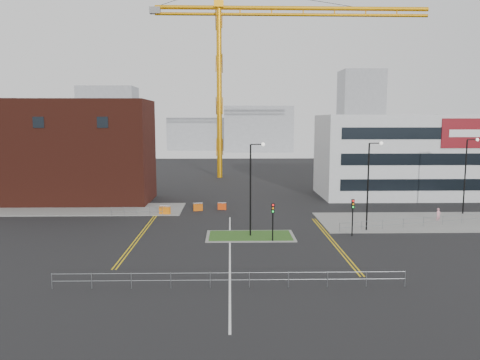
% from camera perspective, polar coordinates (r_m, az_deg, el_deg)
% --- Properties ---
extents(ground, '(200.00, 200.00, 0.00)m').
position_cam_1_polar(ground, '(38.29, -1.24, -9.87)').
color(ground, black).
rests_on(ground, ground).
extents(pavement_left, '(28.00, 8.00, 0.12)m').
position_cam_1_polar(pavement_left, '(62.92, -19.81, -3.39)').
color(pavement_left, slate).
rests_on(pavement_left, ground).
extents(pavement_right, '(24.00, 10.00, 0.12)m').
position_cam_1_polar(pavement_right, '(56.28, 21.85, -4.73)').
color(pavement_right, slate).
rests_on(pavement_right, ground).
extents(island_kerb, '(8.60, 4.60, 0.08)m').
position_cam_1_polar(island_kerb, '(46.03, 1.27, -6.85)').
color(island_kerb, slate).
rests_on(island_kerb, ground).
extents(grass_island, '(8.00, 4.00, 0.12)m').
position_cam_1_polar(grass_island, '(46.02, 1.27, -6.82)').
color(grass_island, '#1D4517').
rests_on(grass_island, ground).
extents(brick_building, '(24.20, 10.07, 14.24)m').
position_cam_1_polar(brick_building, '(68.69, -20.83, 3.15)').
color(brick_building, '#4B1C12').
rests_on(brick_building, ground).
extents(office_block, '(25.00, 12.20, 12.00)m').
position_cam_1_polar(office_block, '(73.50, 19.50, 2.79)').
color(office_block, silver).
rests_on(office_block, ground).
extents(tower_crane, '(53.01, 1.82, 36.28)m').
position_cam_1_polar(tower_crane, '(92.74, 1.25, 15.92)').
color(tower_crane, orange).
rests_on(tower_crane, ground).
extents(streetlamp_island, '(1.46, 0.36, 9.18)m').
position_cam_1_polar(streetlamp_island, '(45.02, 1.57, -0.20)').
color(streetlamp_island, black).
rests_on(streetlamp_island, ground).
extents(streetlamp_right_near, '(1.46, 0.36, 9.18)m').
position_cam_1_polar(streetlamp_right_near, '(49.04, 15.59, 0.16)').
color(streetlamp_right_near, black).
rests_on(streetlamp_right_near, ground).
extents(streetlamp_right_far, '(1.46, 0.36, 9.18)m').
position_cam_1_polar(streetlamp_right_far, '(61.71, 25.96, 1.12)').
color(streetlamp_right_far, black).
rests_on(streetlamp_right_far, ground).
extents(traffic_light_island, '(0.28, 0.33, 3.65)m').
position_cam_1_polar(traffic_light_island, '(43.63, 4.02, -4.25)').
color(traffic_light_island, black).
rests_on(traffic_light_island, ground).
extents(traffic_light_right, '(0.28, 0.33, 3.65)m').
position_cam_1_polar(traffic_light_right, '(46.96, 13.59, -3.61)').
color(traffic_light_right, black).
rests_on(traffic_light_right, ground).
extents(railing_front, '(24.05, 0.05, 1.10)m').
position_cam_1_polar(railing_front, '(32.35, -1.25, -11.70)').
color(railing_front, gray).
rests_on(railing_front, ground).
extents(railing_left, '(6.05, 0.05, 1.10)m').
position_cam_1_polar(railing_left, '(56.68, -12.46, -3.58)').
color(railing_left, gray).
rests_on(railing_left, ground).
extents(railing_right, '(19.05, 5.05, 1.10)m').
position_cam_1_polar(railing_right, '(53.31, 21.45, -4.57)').
color(railing_right, gray).
rests_on(railing_right, ground).
extents(centre_line, '(0.15, 30.00, 0.01)m').
position_cam_1_polar(centre_line, '(40.21, -1.24, -9.01)').
color(centre_line, silver).
rests_on(centre_line, ground).
extents(yellow_left_a, '(0.12, 24.00, 0.01)m').
position_cam_1_polar(yellow_left_a, '(48.78, -11.94, -6.23)').
color(yellow_left_a, gold).
rests_on(yellow_left_a, ground).
extents(yellow_left_b, '(0.12, 24.00, 0.01)m').
position_cam_1_polar(yellow_left_b, '(48.72, -11.59, -6.24)').
color(yellow_left_b, gold).
rests_on(yellow_left_b, ground).
extents(yellow_right_a, '(0.12, 20.00, 0.01)m').
position_cam_1_polar(yellow_right_a, '(45.06, 11.03, -7.34)').
color(yellow_right_a, gold).
rests_on(yellow_right_a, ground).
extents(yellow_right_b, '(0.12, 20.00, 0.01)m').
position_cam_1_polar(yellow_right_b, '(45.13, 11.41, -7.33)').
color(yellow_right_b, gold).
rests_on(yellow_right_b, ground).
extents(skyline_a, '(18.00, 12.00, 22.00)m').
position_cam_1_polar(skyline_a, '(161.61, -15.69, 7.00)').
color(skyline_a, gray).
rests_on(skyline_a, ground).
extents(skyline_b, '(24.00, 12.00, 16.00)m').
position_cam_1_polar(skyline_b, '(166.90, 2.21, 6.24)').
color(skyline_b, gray).
rests_on(skyline_b, ground).
extents(skyline_c, '(14.00, 12.00, 28.00)m').
position_cam_1_polar(skyline_c, '(167.73, 14.47, 8.07)').
color(skyline_c, gray).
rests_on(skyline_c, ground).
extents(skyline_d, '(30.00, 12.00, 12.00)m').
position_cam_1_polar(skyline_d, '(176.83, -3.85, 5.65)').
color(skyline_d, gray).
rests_on(skyline_d, ground).
extents(pedestrian, '(0.66, 0.54, 1.55)m').
position_cam_1_polar(pedestrian, '(56.78, 23.03, -3.95)').
color(pedestrian, pink).
rests_on(pedestrian, ground).
extents(barrier_left, '(1.37, 0.68, 1.11)m').
position_cam_1_polar(barrier_left, '(56.79, -9.15, -3.62)').
color(barrier_left, orange).
rests_on(barrier_left, ground).
extents(barrier_mid, '(1.22, 0.63, 0.98)m').
position_cam_1_polar(barrier_mid, '(58.81, -5.15, -3.24)').
color(barrier_mid, '#CF570B').
rests_on(barrier_mid, ground).
extents(barrier_right, '(1.09, 0.44, 0.90)m').
position_cam_1_polar(barrier_right, '(59.37, -2.21, -3.16)').
color(barrier_right, '#E7420C').
rests_on(barrier_right, ground).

